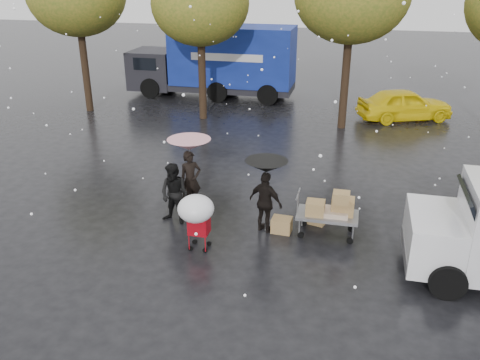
% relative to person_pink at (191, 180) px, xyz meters
% --- Properties ---
extents(ground, '(90.00, 90.00, 0.00)m').
position_rel_person_pink_xyz_m(ground, '(1.16, -1.38, -0.83)').
color(ground, black).
rests_on(ground, ground).
extents(person_pink, '(0.72, 0.69, 1.66)m').
position_rel_person_pink_xyz_m(person_pink, '(0.00, 0.00, 0.00)').
color(person_pink, black).
rests_on(person_pink, ground).
extents(person_middle, '(0.90, 0.76, 1.63)m').
position_rel_person_pink_xyz_m(person_middle, '(-0.13, -0.92, -0.02)').
color(person_middle, black).
rests_on(person_middle, ground).
extents(person_black, '(1.02, 0.72, 1.60)m').
position_rel_person_pink_xyz_m(person_black, '(2.25, -0.83, -0.03)').
color(person_black, black).
rests_on(person_black, ground).
extents(umbrella_pink, '(1.17, 1.17, 2.02)m').
position_rel_person_pink_xyz_m(umbrella_pink, '(0.00, 0.00, 1.03)').
color(umbrella_pink, '#4C4C4C').
rests_on(umbrella_pink, ground).
extents(umbrella_black, '(1.05, 1.05, 1.92)m').
position_rel_person_pink_xyz_m(umbrella_black, '(2.25, -0.83, 0.93)').
color(umbrella_black, '#4C4C4C').
rests_on(umbrella_black, ground).
extents(vendor_cart, '(1.52, 0.80, 1.27)m').
position_rel_person_pink_xyz_m(vendor_cart, '(3.86, -0.68, -0.11)').
color(vendor_cart, slate).
rests_on(vendor_cart, ground).
extents(shopping_cart, '(0.84, 0.84, 1.46)m').
position_rel_person_pink_xyz_m(shopping_cart, '(0.89, -2.21, 0.23)').
color(shopping_cart, '#B20A16').
rests_on(shopping_cart, ground).
extents(blue_truck, '(8.30, 2.60, 3.50)m').
position_rel_person_pink_xyz_m(blue_truck, '(-2.82, 12.61, 0.93)').
color(blue_truck, navy).
rests_on(blue_truck, ground).
extents(box_ground_near, '(0.61, 0.54, 0.47)m').
position_rel_person_pink_xyz_m(box_ground_near, '(3.47, -0.07, -0.60)').
color(box_ground_near, olive).
rests_on(box_ground_near, ground).
extents(box_ground_far, '(0.52, 0.41, 0.38)m').
position_rel_person_pink_xyz_m(box_ground_far, '(2.66, -0.78, -0.64)').
color(box_ground_far, olive).
rests_on(box_ground_far, ground).
extents(yellow_taxi, '(4.32, 3.01, 1.36)m').
position_rel_person_pink_xyz_m(yellow_taxi, '(6.22, 10.40, -0.15)').
color(yellow_taxi, yellow).
rests_on(yellow_taxi, ground).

